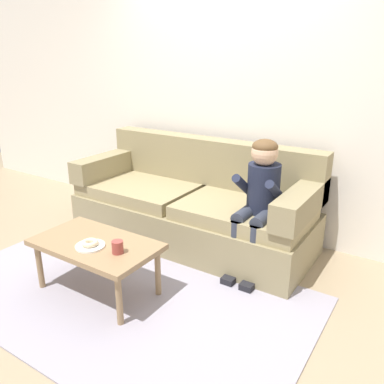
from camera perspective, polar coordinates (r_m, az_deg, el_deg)
ground at (r=3.26m, az=-7.23°, el=-12.48°), size 10.00×10.00×0.00m
wall_back at (r=3.95m, az=5.42°, el=14.75°), size 8.00×0.10×2.80m
area_rug at (r=3.10m, az=-10.29°, el=-14.34°), size 2.79×1.66×0.01m
couch at (r=3.75m, az=0.22°, el=-2.10°), size 2.28×0.90×0.94m
coffee_table at (r=2.99m, az=-13.79°, el=-7.86°), size 0.93×0.53×0.42m
person_child at (r=3.13m, az=9.74°, el=-0.34°), size 0.34×0.58×1.10m
plate at (r=2.90m, az=-14.57°, el=-7.59°), size 0.21×0.21×0.01m
donut at (r=2.89m, az=-14.61°, el=-7.15°), size 0.16×0.16×0.04m
mug at (r=2.76m, az=-10.76°, el=-7.86°), size 0.08×0.08×0.09m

